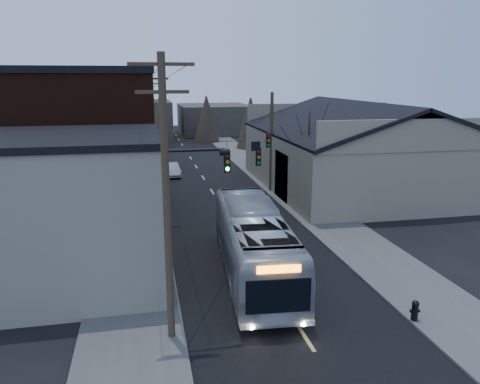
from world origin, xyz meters
name	(u,v)px	position (x,y,z in m)	size (l,w,h in m)	color
ground	(325,369)	(0.00, 0.00, 0.00)	(160.00, 160.00, 0.00)	black
road_surface	(206,182)	(0.00, 30.00, 0.01)	(9.00, 110.00, 0.02)	black
sidewalk_left	(136,185)	(-6.50, 30.00, 0.06)	(4.00, 110.00, 0.12)	#474744
sidewalk_right	(272,178)	(6.50, 30.00, 0.06)	(4.00, 110.00, 0.12)	#474744
building_clapboard	(75,213)	(-9.00, 9.00, 3.50)	(8.00, 8.00, 7.00)	gray
building_brick	(79,148)	(-10.00, 20.00, 5.00)	(10.00, 12.00, 10.00)	black
building_left_far	(104,140)	(-9.50, 36.00, 3.50)	(9.00, 14.00, 7.00)	#352F2A
warehouse	(358,158)	(13.00, 25.00, 2.70)	(16.16, 20.60, 7.73)	gray
building_far_left	(140,120)	(-6.00, 65.00, 3.00)	(10.00, 12.00, 6.00)	#352F2A
building_far_right	(214,119)	(7.00, 70.00, 2.50)	(12.00, 14.00, 5.00)	#352F2A
bare_tree	(308,160)	(6.50, 20.00, 3.60)	(0.40, 0.40, 7.20)	black
utility_lines	(176,139)	(-3.11, 24.14, 4.95)	(11.24, 45.28, 10.50)	#382B1E
bus	(254,242)	(-0.56, 8.17, 1.70)	(2.86, 12.22, 3.40)	#A2A7AD
parked_car	(172,170)	(-3.00, 33.50, 0.65)	(1.37, 3.94, 1.30)	#A5A7AD
fire_hydrant	(415,309)	(4.70, 2.18, 0.58)	(0.41, 0.29, 0.86)	black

